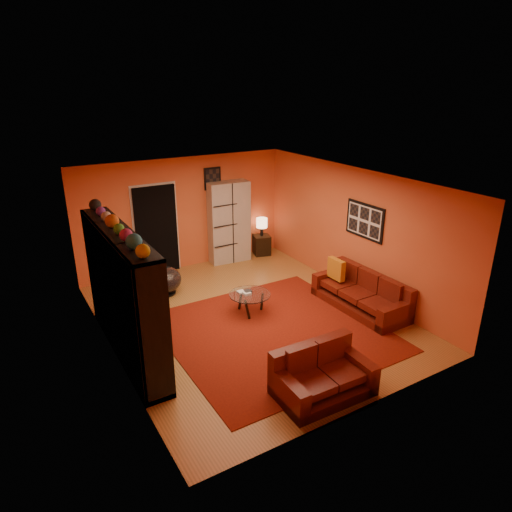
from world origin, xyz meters
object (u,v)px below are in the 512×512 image
tv (129,300)px  bowl_chair (164,280)px  storage_cabinet (229,222)px  side_table (262,245)px  sofa (363,294)px  coffee_table (250,296)px  table_lamp (262,223)px  loveseat (320,374)px  entertainment_unit (123,294)px

tv → bowl_chair: (1.23, 1.89, -0.66)m
tv → storage_cabinet: 4.38m
bowl_chair → side_table: 3.12m
bowl_chair → side_table: bearing=17.8°
bowl_chair → side_table: size_ratio=1.43×
sofa → storage_cabinet: (-1.08, 3.58, 0.70)m
sofa → coffee_table: bearing=154.8°
sofa → storage_cabinet: 3.81m
sofa → bowl_chair: (-3.13, 2.58, 0.02)m
table_lamp → loveseat: bearing=-113.0°
bowl_chair → coffee_table: bearing=-56.3°
storage_cabinet → sofa: bearing=-68.6°
storage_cabinet → bowl_chair: 2.38m
side_table → loveseat: bearing=-113.0°
loveseat → storage_cabinet: (1.28, 5.22, 0.70)m
coffee_table → side_table: side_table is taller
storage_cabinet → entertainment_unit: bearing=-135.3°
entertainment_unit → loveseat: bearing=-49.8°
loveseat → side_table: size_ratio=2.77×
storage_cabinet → table_lamp: storage_cabinet is taller
bowl_chair → sofa: bearing=-39.5°
coffee_table → bowl_chair: 1.99m
sofa → side_table: bearing=92.1°
coffee_table → entertainment_unit: bearing=-176.6°
entertainment_unit → storage_cabinet: 4.35m
coffee_table → table_lamp: 3.24m
coffee_table → bowl_chair: bearing=123.7°
sofa → coffee_table: 2.23m
tv → sofa: (4.36, -0.69, -0.69)m
tv → storage_cabinet: size_ratio=0.45×
entertainment_unit → table_lamp: 5.06m
loveseat → storage_cabinet: 5.42m
loveseat → side_table: loveseat is taller
side_table → tv: bearing=-145.9°
sofa → table_lamp: bearing=92.1°
loveseat → bowl_chair: bearing=12.0°
tv → table_lamp: bearing=-55.9°
tv → table_lamp: size_ratio=1.93×
sofa → side_table: 3.54m
entertainment_unit → storage_cabinet: bearing=40.0°
bowl_chair → table_lamp: (2.97, 0.95, 0.51)m
storage_cabinet → table_lamp: (0.91, -0.05, -0.16)m
loveseat → storage_cabinet: storage_cabinet is taller
loveseat → coffee_table: 2.59m
tv → side_table: 5.12m
loveseat → table_lamp: 5.64m
loveseat → side_table: 5.62m
sofa → bowl_chair: 4.06m
sofa → coffee_table: (-2.03, 0.93, 0.07)m
tv → bowl_chair: size_ratio=1.24×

